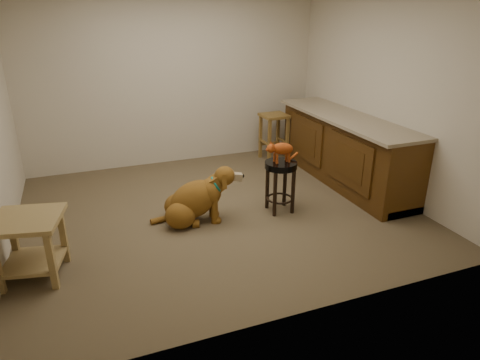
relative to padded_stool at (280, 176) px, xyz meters
name	(u,v)px	position (x,y,z in m)	size (l,w,h in m)	color
floor	(218,211)	(-0.70, 0.24, -0.44)	(4.50, 4.00, 0.01)	brown
room_shell	(215,69)	(-0.70, 0.24, 1.24)	(4.54, 4.04, 2.62)	beige
cabinet_run	(344,151)	(1.25, 0.54, 0.00)	(0.70, 2.56, 0.94)	#4D2E0D
padded_stool	(280,176)	(0.00, 0.00, 0.00)	(0.38, 0.38, 0.62)	black
wood_stool	(274,136)	(0.74, 1.75, -0.06)	(0.41, 0.41, 0.73)	brown
side_table	(30,238)	(-2.67, -0.43, -0.05)	(0.68, 0.68, 0.59)	olive
golden_retriever	(195,201)	(-1.02, 0.09, -0.18)	(1.06, 0.58, 0.69)	brown
tabby_kitten	(281,149)	(-0.01, 0.00, 0.33)	(0.46, 0.16, 0.28)	#95370E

